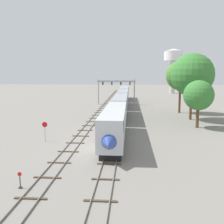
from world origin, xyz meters
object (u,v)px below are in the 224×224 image
(trackside_tree_left, at_px, (181,76))
(trackside_tree_right, at_px, (192,75))
(signal_gantry, at_px, (116,86))
(trackside_tree_mid, at_px, (199,95))
(stop_sign, at_px, (45,129))
(water_tower, at_px, (173,59))
(switch_stand, at_px, (20,182))
(passenger_train, at_px, (122,101))

(trackside_tree_left, distance_m, trackside_tree_right, 9.51)
(signal_gantry, distance_m, trackside_tree_mid, 37.93)
(signal_gantry, bearing_deg, stop_sign, -99.68)
(water_tower, relative_size, trackside_tree_right, 1.57)
(switch_stand, bearing_deg, trackside_tree_right, 57.22)
(switch_stand, height_order, trackside_tree_mid, trackside_tree_mid)
(switch_stand, bearing_deg, signal_gantry, 85.40)
(signal_gantry, distance_m, stop_sign, 46.27)
(passenger_train, distance_m, stop_sign, 32.55)
(trackside_tree_mid, bearing_deg, signal_gantry, 116.07)
(passenger_train, bearing_deg, water_tower, 69.88)
(trackside_tree_left, bearing_deg, switch_stand, -116.23)
(stop_sign, bearing_deg, passenger_train, 72.11)
(trackside_tree_left, bearing_deg, trackside_tree_mid, -90.45)
(trackside_tree_right, bearing_deg, trackside_tree_mid, -94.71)
(signal_gantry, relative_size, stop_sign, 4.20)
(signal_gantry, relative_size, switch_stand, 8.29)
(trackside_tree_right, bearing_deg, trackside_tree_left, 93.26)
(trackside_tree_right, bearing_deg, switch_stand, -122.78)
(trackside_tree_mid, xyz_separation_m, trackside_tree_right, (0.68, 8.25, 3.62))
(signal_gantry, relative_size, trackside_tree_right, 0.86)
(signal_gantry, xyz_separation_m, switch_stand, (-4.85, -60.30, -5.33))
(trackside_tree_left, bearing_deg, water_tower, 82.43)
(stop_sign, bearing_deg, water_tower, 70.60)
(stop_sign, bearing_deg, switch_stand, -78.96)
(stop_sign, distance_m, trackside_tree_mid, 27.23)
(water_tower, height_order, switch_stand, water_tower)
(stop_sign, distance_m, trackside_tree_right, 32.76)
(signal_gantry, distance_m, trackside_tree_left, 23.68)
(trackside_tree_mid, bearing_deg, trackside_tree_right, 85.29)
(trackside_tree_left, bearing_deg, trackside_tree_right, -86.74)
(water_tower, xyz_separation_m, stop_sign, (-33.23, -94.38, -15.17))
(signal_gantry, height_order, trackside_tree_mid, trackside_tree_mid)
(signal_gantry, bearing_deg, water_tower, 62.50)
(stop_sign, xyz_separation_m, trackside_tree_right, (25.10, 19.62, 7.62))
(signal_gantry, bearing_deg, trackside_tree_left, -44.17)
(signal_gantry, relative_size, water_tower, 0.55)
(signal_gantry, xyz_separation_m, trackside_tree_right, (17.35, -25.82, 3.64))
(trackside_tree_left, height_order, trackside_tree_right, trackside_tree_right)
(switch_stand, height_order, stop_sign, stop_sign)
(signal_gantry, distance_m, trackside_tree_right, 31.32)
(trackside_tree_left, bearing_deg, stop_sign, -130.15)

